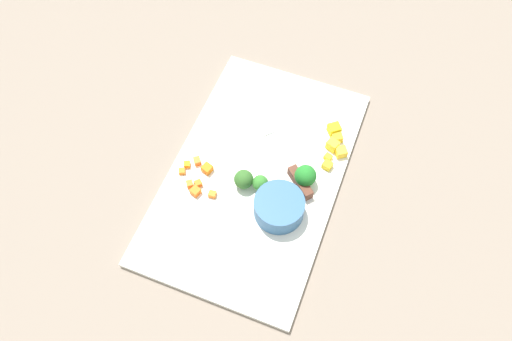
# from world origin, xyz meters

# --- Properties ---
(ground_plane) EXTENTS (4.00, 4.00, 0.00)m
(ground_plane) POSITION_xyz_m (0.00, 0.00, 0.00)
(ground_plane) COLOR gray
(cutting_board) EXTENTS (0.51, 0.31, 0.01)m
(cutting_board) POSITION_xyz_m (0.00, 0.00, 0.01)
(cutting_board) COLOR white
(cutting_board) RESTS_ON ground_plane
(prep_bowl) EXTENTS (0.09, 0.09, 0.04)m
(prep_bowl) POSITION_xyz_m (0.06, 0.07, 0.03)
(prep_bowl) COLOR #305B87
(prep_bowl) RESTS_ON cutting_board
(chef_knife) EXTENTS (0.25, 0.27, 0.02)m
(chef_knife) POSITION_xyz_m (-0.05, 0.03, 0.02)
(chef_knife) COLOR silver
(chef_knife) RESTS_ON cutting_board
(carrot_dice_0) EXTENTS (0.02, 0.02, 0.01)m
(carrot_dice_0) POSITION_xyz_m (0.02, -0.11, 0.02)
(carrot_dice_0) COLOR orange
(carrot_dice_0) RESTS_ON cutting_board
(carrot_dice_1) EXTENTS (0.02, 0.02, 0.01)m
(carrot_dice_1) POSITION_xyz_m (0.05, -0.13, 0.02)
(carrot_dice_1) COLOR orange
(carrot_dice_1) RESTS_ON cutting_board
(carrot_dice_2) EXTENTS (0.02, 0.02, 0.01)m
(carrot_dice_2) POSITION_xyz_m (0.07, -0.11, 0.02)
(carrot_dice_2) COLOR orange
(carrot_dice_2) RESTS_ON cutting_board
(carrot_dice_3) EXTENTS (0.02, 0.02, 0.01)m
(carrot_dice_3) POSITION_xyz_m (0.06, -0.09, 0.02)
(carrot_dice_3) COLOR orange
(carrot_dice_3) RESTS_ON cutting_board
(carrot_dice_4) EXTENTS (0.01, 0.01, 0.01)m
(carrot_dice_4) POSITION_xyz_m (0.07, -0.06, 0.02)
(carrot_dice_4) COLOR orange
(carrot_dice_4) RESTS_ON cutting_board
(carrot_dice_5) EXTENTS (0.02, 0.02, 0.01)m
(carrot_dice_5) POSITION_xyz_m (0.03, -0.09, 0.02)
(carrot_dice_5) COLOR orange
(carrot_dice_5) RESTS_ON cutting_board
(carrot_dice_6) EXTENTS (0.02, 0.02, 0.01)m
(carrot_dice_6) POSITION_xyz_m (0.03, -0.13, 0.02)
(carrot_dice_6) COLOR orange
(carrot_dice_6) RESTS_ON cutting_board
(carrot_dice_7) EXTENTS (0.02, 0.02, 0.01)m
(carrot_dice_7) POSITION_xyz_m (0.08, -0.09, 0.02)
(carrot_dice_7) COLOR orange
(carrot_dice_7) RESTS_ON cutting_board
(pepper_dice_0) EXTENTS (0.03, 0.03, 0.02)m
(pepper_dice_0) POSITION_xyz_m (-0.10, 0.14, 0.02)
(pepper_dice_0) COLOR yellow
(pepper_dice_0) RESTS_ON cutting_board
(pepper_dice_1) EXTENTS (0.02, 0.02, 0.01)m
(pepper_dice_1) POSITION_xyz_m (-0.08, 0.12, 0.02)
(pepper_dice_1) COLOR yellow
(pepper_dice_1) RESTS_ON cutting_board
(pepper_dice_2) EXTENTS (0.03, 0.03, 0.02)m
(pepper_dice_2) POSITION_xyz_m (-0.14, 0.11, 0.02)
(pepper_dice_2) COLOR yellow
(pepper_dice_2) RESTS_ON cutting_board
(pepper_dice_3) EXTENTS (0.02, 0.02, 0.01)m
(pepper_dice_3) POSITION_xyz_m (-0.06, 0.12, 0.02)
(pepper_dice_3) COLOR yellow
(pepper_dice_3) RESTS_ON cutting_board
(pepper_dice_4) EXTENTS (0.02, 0.03, 0.01)m
(pepper_dice_4) POSITION_xyz_m (-0.13, 0.12, 0.02)
(pepper_dice_4) COLOR gold
(pepper_dice_4) RESTS_ON cutting_board
(pepper_dice_5) EXTENTS (0.02, 0.03, 0.02)m
(pepper_dice_5) POSITION_xyz_m (-0.11, 0.12, 0.02)
(pepper_dice_5) COLOR yellow
(pepper_dice_5) RESTS_ON cutting_board
(broccoli_floret_0) EXTENTS (0.04, 0.04, 0.04)m
(broccoli_floret_0) POSITION_xyz_m (0.03, -0.01, 0.03)
(broccoli_floret_0) COLOR #92B556
(broccoli_floret_0) RESTS_ON cutting_board
(broccoli_floret_1) EXTENTS (0.04, 0.04, 0.05)m
(broccoli_floret_1) POSITION_xyz_m (-0.01, 0.09, 0.04)
(broccoli_floret_1) COLOR #90BA67
(broccoli_floret_1) RESTS_ON cutting_board
(broccoli_floret_2) EXTENTS (0.03, 0.03, 0.04)m
(broccoli_floret_2) POSITION_xyz_m (0.03, 0.02, 0.03)
(broccoli_floret_2) COLOR #84BA6D
(broccoli_floret_2) RESTS_ON cutting_board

